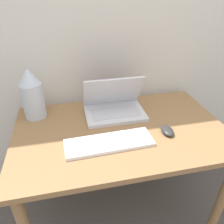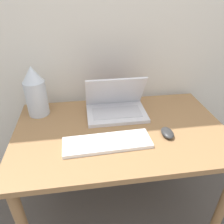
# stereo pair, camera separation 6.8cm
# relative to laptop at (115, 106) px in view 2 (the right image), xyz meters

# --- Properties ---
(wall_back) EXTENTS (6.00, 0.05, 2.50)m
(wall_back) POSITION_rel_laptop_xyz_m (0.00, 0.25, 0.49)
(wall_back) COLOR silver
(wall_back) RESTS_ON ground_plane
(desk) EXTENTS (1.13, 0.70, 0.71)m
(desk) POSITION_rel_laptop_xyz_m (0.00, -0.17, -0.14)
(desk) COLOR olive
(desk) RESTS_ON ground_plane
(laptop) EXTENTS (0.35, 0.24, 0.23)m
(laptop) POSITION_rel_laptop_xyz_m (0.00, 0.00, 0.00)
(laptop) COLOR silver
(laptop) RESTS_ON desk
(keyboard) EXTENTS (0.43, 0.15, 0.02)m
(keyboard) POSITION_rel_laptop_xyz_m (-0.09, -0.28, -0.04)
(keyboard) COLOR white
(keyboard) RESTS_ON desk
(mouse) EXTENTS (0.06, 0.10, 0.03)m
(mouse) POSITION_rel_laptop_xyz_m (0.23, -0.26, -0.03)
(mouse) COLOR #2D2D2D
(mouse) RESTS_ON desk
(vase) EXTENTS (0.12, 0.12, 0.29)m
(vase) POSITION_rel_laptop_xyz_m (-0.45, 0.06, 0.09)
(vase) COLOR silver
(vase) RESTS_ON desk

